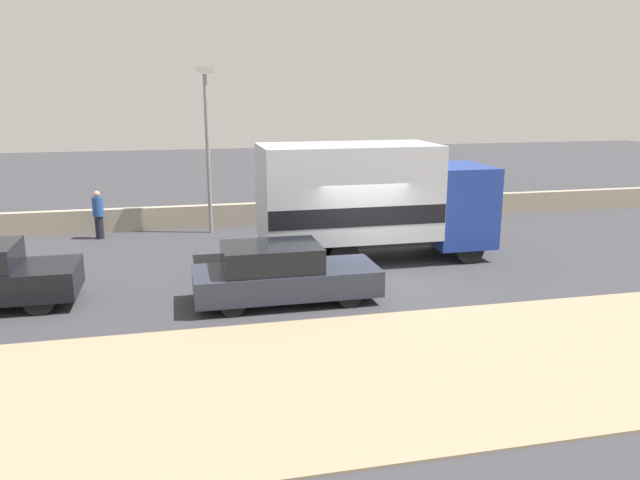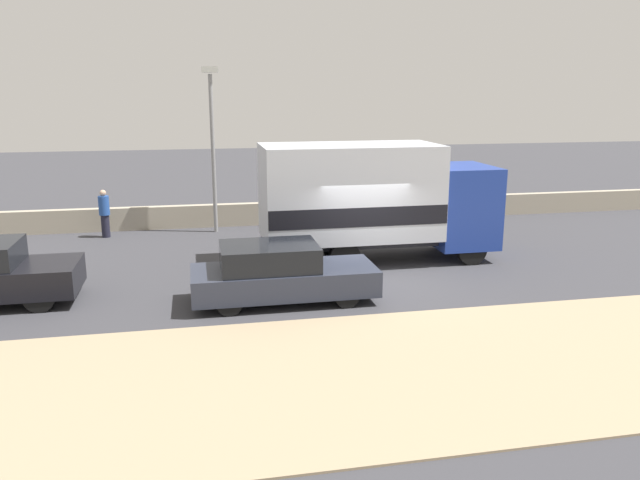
{
  "view_description": "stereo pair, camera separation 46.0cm",
  "coord_description": "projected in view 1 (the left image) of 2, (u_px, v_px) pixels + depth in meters",
  "views": [
    {
      "loc": [
        -5.02,
        -15.56,
        5.01
      ],
      "look_at": [
        -1.35,
        0.26,
        1.1
      ],
      "focal_mm": 35.0,
      "sensor_mm": 36.0,
      "label": 1
    },
    {
      "loc": [
        -4.57,
        -15.66,
        5.01
      ],
      "look_at": [
        -1.35,
        0.26,
        1.1
      ],
      "focal_mm": 35.0,
      "sensor_mm": 36.0,
      "label": 2
    }
  ],
  "objects": [
    {
      "name": "pedestrian",
      "position": [
        98.0,
        214.0,
        21.4
      ],
      "size": [
        0.36,
        0.36,
        1.67
      ],
      "color": "#1E1E2D",
      "rests_on": "ground_plane"
    },
    {
      "name": "dirt_shoulder_foreground",
      "position": [
        460.0,
        363.0,
        11.71
      ],
      "size": [
        60.0,
        5.67,
        0.04
      ],
      "color": "#9E896B",
      "rests_on": "ground_plane"
    },
    {
      "name": "ground_plane",
      "position": [
        370.0,
        279.0,
        17.01
      ],
      "size": [
        80.0,
        80.0,
        0.0
      ],
      "primitive_type": "plane",
      "color": "#38383D"
    },
    {
      "name": "stone_wall_backdrop",
      "position": [
        311.0,
        212.0,
        24.17
      ],
      "size": [
        60.0,
        0.35,
        0.84
      ],
      "color": "#A39984",
      "rests_on": "ground_plane"
    },
    {
      "name": "street_lamp",
      "position": [
        207.0,
        137.0,
        21.74
      ],
      "size": [
        0.56,
        0.28,
        5.79
      ],
      "color": "gray",
      "rests_on": "ground_plane"
    },
    {
      "name": "car_hatchback",
      "position": [
        282.0,
        274.0,
        15.0
      ],
      "size": [
        4.43,
        1.75,
        1.44
      ],
      "color": "#282D3D",
      "rests_on": "ground_plane"
    },
    {
      "name": "box_truck",
      "position": [
        369.0,
        199.0,
        18.44
      ],
      "size": [
        6.93,
        2.5,
        3.49
      ],
      "color": "navy",
      "rests_on": "ground_plane"
    }
  ]
}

